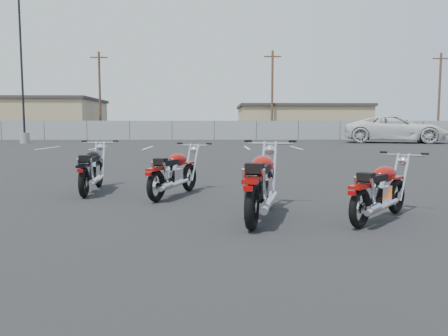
{
  "coord_description": "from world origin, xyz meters",
  "views": [
    {
      "loc": [
        0.05,
        -6.51,
        1.34
      ],
      "look_at": [
        0.2,
        0.6,
        0.65
      ],
      "focal_mm": 35.0,
      "sensor_mm": 36.0,
      "label": 1
    }
  ],
  "objects_px": {
    "motorcycle_second_black": "(92,169)",
    "motorcycle_rear_red": "(380,191)",
    "motorcycle_front_red": "(174,173)",
    "motorcycle_third_red": "(261,184)",
    "white_van": "(395,121)"
  },
  "relations": [
    {
      "from": "motorcycle_second_black",
      "to": "motorcycle_rear_red",
      "type": "bearing_deg",
      "value": -29.85
    },
    {
      "from": "motorcycle_front_red",
      "to": "motorcycle_rear_red",
      "type": "height_order",
      "value": "motorcycle_front_red"
    },
    {
      "from": "motorcycle_front_red",
      "to": "motorcycle_third_red",
      "type": "xyz_separation_m",
      "value": [
        1.45,
        -2.03,
        0.05
      ]
    },
    {
      "from": "motorcycle_front_red",
      "to": "motorcycle_second_black",
      "type": "bearing_deg",
      "value": 161.83
    },
    {
      "from": "motorcycle_front_red",
      "to": "motorcycle_second_black",
      "type": "relative_size",
      "value": 0.95
    },
    {
      "from": "motorcycle_front_red",
      "to": "white_van",
      "type": "bearing_deg",
      "value": 59.89
    },
    {
      "from": "motorcycle_rear_red",
      "to": "motorcycle_front_red",
      "type": "bearing_deg",
      "value": 144.67
    },
    {
      "from": "motorcycle_front_red",
      "to": "motorcycle_third_red",
      "type": "height_order",
      "value": "motorcycle_third_red"
    },
    {
      "from": "motorcycle_third_red",
      "to": "motorcycle_front_red",
      "type": "bearing_deg",
      "value": 125.52
    },
    {
      "from": "motorcycle_third_red",
      "to": "white_van",
      "type": "bearing_deg",
      "value": 64.12
    },
    {
      "from": "motorcycle_third_red",
      "to": "motorcycle_rear_red",
      "type": "bearing_deg",
      "value": -6.14
    },
    {
      "from": "motorcycle_front_red",
      "to": "white_van",
      "type": "distance_m",
      "value": 29.61
    },
    {
      "from": "motorcycle_rear_red",
      "to": "white_van",
      "type": "distance_m",
      "value": 30.2
    },
    {
      "from": "motorcycle_second_black",
      "to": "white_van",
      "type": "distance_m",
      "value": 30.04
    },
    {
      "from": "motorcycle_second_black",
      "to": "motorcycle_rear_red",
      "type": "relative_size",
      "value": 1.26
    }
  ]
}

